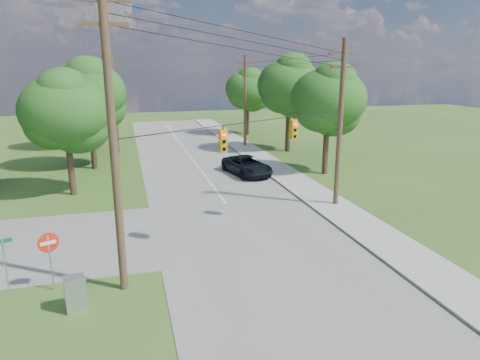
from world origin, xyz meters
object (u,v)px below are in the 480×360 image
object	(u,v)px
pole_north_e	(245,101)
control_cabinet	(76,293)
pole_sw	(113,139)
pole_north_w	(115,103)
pole_ne	(340,122)
do_not_enter_sign	(49,249)
car_main_north	(247,165)

from	to	relation	value
pole_north_e	control_cabinet	world-z (taller)	pole_north_e
pole_sw	pole_north_w	world-z (taller)	pole_sw
pole_ne	do_not_enter_sign	distance (m)	18.11
do_not_enter_sign	control_cabinet	bearing A→B (deg)	-82.62
pole_ne	car_main_north	xyz separation A→B (m)	(-3.40, 9.29, -4.67)
pole_north_e	car_main_north	xyz separation A→B (m)	(-3.40, -12.71, -4.33)
pole_north_w	pole_ne	bearing A→B (deg)	-57.71
car_main_north	do_not_enter_sign	bearing A→B (deg)	-139.96
pole_ne	control_cabinet	world-z (taller)	pole_ne
car_main_north	pole_north_e	bearing A→B (deg)	63.41
pole_north_e	do_not_enter_sign	distance (m)	33.43
pole_sw	pole_north_e	size ratio (longest dim) A/B	1.20
pole_sw	pole_ne	size ratio (longest dim) A/B	1.14
pole_ne	pole_north_e	size ratio (longest dim) A/B	1.05
pole_north_w	do_not_enter_sign	xyz separation A→B (m)	(-2.39, -29.00, -3.32)
do_not_enter_sign	pole_ne	bearing A→B (deg)	0.36
pole_sw	pole_north_w	size ratio (longest dim) A/B	1.20
pole_north_w	do_not_enter_sign	world-z (taller)	pole_north_w
pole_north_e	pole_north_w	size ratio (longest dim) A/B	1.00
pole_north_e	control_cabinet	xyz separation A→B (m)	(-15.23, -30.82, -4.45)
pole_north_w	car_main_north	xyz separation A→B (m)	(10.50, -12.71, -4.33)
control_cabinet	do_not_enter_sign	bearing A→B (deg)	107.68
do_not_enter_sign	pole_sw	bearing A→B (deg)	-34.97
pole_north_e	pole_north_w	xyz separation A→B (m)	(-13.90, 0.00, 0.00)
pole_sw	car_main_north	distance (m)	20.42
car_main_north	pole_sw	bearing A→B (deg)	-132.49
pole_north_w	control_cabinet	xyz separation A→B (m)	(-1.33, -30.82, -4.45)
pole_north_e	do_not_enter_sign	world-z (taller)	pole_north_e
pole_ne	control_cabinet	distance (m)	18.24
pole_north_w	control_cabinet	world-z (taller)	pole_north_w
control_cabinet	do_not_enter_sign	size ratio (longest dim) A/B	0.55
pole_ne	pole_north_w	bearing A→B (deg)	122.29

